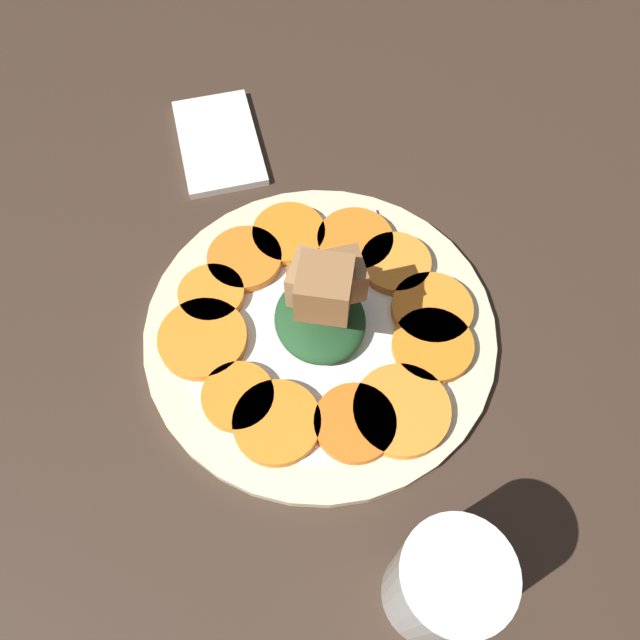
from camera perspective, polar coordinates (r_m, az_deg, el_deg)
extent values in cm
cube|color=#38281E|center=(55.36, 0.00, -1.55)|extent=(120.00, 120.00, 2.00)
cylinder|color=beige|center=(54.03, 0.00, -0.82)|extent=(30.28, 30.28, 1.00)
cylinder|color=white|center=(53.98, 0.00, -0.79)|extent=(24.22, 24.22, 1.00)
cylinder|color=orange|center=(49.58, -3.96, -9.32)|extent=(6.98, 6.98, 0.93)
cylinder|color=orange|center=(49.53, 3.21, -9.37)|extent=(6.49, 6.49, 0.93)
cylinder|color=orange|center=(50.23, 7.46, -8.17)|extent=(7.77, 7.77, 0.93)
cylinder|color=orange|center=(52.95, 10.25, -2.30)|extent=(6.82, 6.82, 0.93)
cylinder|color=orange|center=(54.64, 10.19, 1.03)|extent=(7.02, 7.02, 0.93)
cylinder|color=orange|center=(56.70, 6.92, 5.18)|extent=(6.36, 6.36, 0.93)
cylinder|color=orange|center=(57.84, 3.22, 7.29)|extent=(6.99, 6.99, 0.93)
cylinder|color=orange|center=(58.27, -2.86, 7.90)|extent=(6.74, 6.74, 0.93)
cylinder|color=orange|center=(56.98, -6.90, 5.59)|extent=(6.76, 6.76, 0.93)
cylinder|color=orange|center=(55.36, -9.90, 2.37)|extent=(5.80, 5.80, 0.93)
cylinder|color=orange|center=(53.31, -10.67, -1.68)|extent=(7.51, 7.51, 0.93)
cylinder|color=orange|center=(50.66, -7.51, -6.94)|extent=(5.86, 5.86, 0.93)
ellipsoid|color=#1E4723|center=(52.52, 0.00, 0.06)|extent=(8.55, 7.69, 2.23)
cube|color=brown|center=(50.99, -0.58, 3.28)|extent=(4.27, 4.27, 3.37)
cube|color=#9E754C|center=(50.93, -0.08, 3.64)|extent=(5.23, 5.23, 3.81)
cube|color=brown|center=(47.53, 2.03, 3.88)|extent=(3.28, 3.28, 3.27)
cube|color=olive|center=(45.76, 0.49, 2.93)|extent=(5.21, 5.21, 3.98)
cube|color=silver|center=(56.87, 6.25, 5.07)|extent=(12.68, 1.26, 0.40)
cube|color=silver|center=(53.55, 8.37, -1.10)|extent=(1.56, 2.33, 0.40)
cube|color=silver|center=(52.54, 10.46, -3.94)|extent=(4.99, 0.37, 0.40)
cube|color=silver|center=(52.37, 9.77, -4.10)|extent=(4.99, 0.37, 0.40)
cube|color=silver|center=(52.20, 9.08, -4.26)|extent=(4.99, 0.37, 0.40)
cube|color=silver|center=(52.04, 8.39, -4.42)|extent=(4.99, 0.37, 0.40)
cylinder|color=silver|center=(43.36, 11.13, -22.69)|extent=(6.76, 6.76, 11.46)
cube|color=silver|center=(68.19, -9.24, 15.77)|extent=(13.28, 7.97, 0.80)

